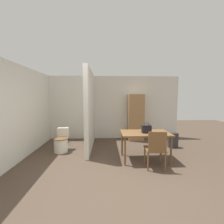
{
  "coord_description": "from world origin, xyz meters",
  "views": [
    {
      "loc": [
        -0.11,
        -2.68,
        1.64
      ],
      "look_at": [
        0.07,
        1.51,
        1.24
      ],
      "focal_mm": 24.0,
      "sensor_mm": 36.0,
      "label": 1
    }
  ],
  "objects_px": {
    "toilet": "(61,142)",
    "dining_table": "(145,135)",
    "wooden_cabinet": "(136,117)",
    "handbag": "(146,129)",
    "space_heater": "(173,140)",
    "wooden_chair": "(156,148)"
  },
  "relations": [
    {
      "from": "handbag",
      "to": "wooden_cabinet",
      "type": "distance_m",
      "value": 1.99
    },
    {
      "from": "toilet",
      "to": "wooden_cabinet",
      "type": "distance_m",
      "value": 2.86
    },
    {
      "from": "wooden_chair",
      "to": "wooden_cabinet",
      "type": "distance_m",
      "value": 2.48
    },
    {
      "from": "toilet",
      "to": "wooden_cabinet",
      "type": "height_order",
      "value": "wooden_cabinet"
    },
    {
      "from": "toilet",
      "to": "handbag",
      "type": "distance_m",
      "value": 2.6
    },
    {
      "from": "wooden_cabinet",
      "to": "space_heater",
      "type": "xyz_separation_m",
      "value": [
        1.06,
        -0.99,
        -0.64
      ]
    },
    {
      "from": "dining_table",
      "to": "wooden_chair",
      "type": "distance_m",
      "value": 0.56
    },
    {
      "from": "dining_table",
      "to": "toilet",
      "type": "height_order",
      "value": "dining_table"
    },
    {
      "from": "toilet",
      "to": "dining_table",
      "type": "bearing_deg",
      "value": -16.68
    },
    {
      "from": "dining_table",
      "to": "space_heater",
      "type": "xyz_separation_m",
      "value": [
        1.19,
        0.93,
        -0.42
      ]
    },
    {
      "from": "toilet",
      "to": "handbag",
      "type": "relative_size",
      "value": 2.55
    },
    {
      "from": "space_heater",
      "to": "handbag",
      "type": "bearing_deg",
      "value": -139.73
    },
    {
      "from": "wooden_cabinet",
      "to": "space_heater",
      "type": "height_order",
      "value": "wooden_cabinet"
    },
    {
      "from": "handbag",
      "to": "wooden_cabinet",
      "type": "bearing_deg",
      "value": 86.72
    },
    {
      "from": "dining_table",
      "to": "toilet",
      "type": "xyz_separation_m",
      "value": [
        -2.39,
        0.72,
        -0.38
      ]
    },
    {
      "from": "handbag",
      "to": "wooden_cabinet",
      "type": "height_order",
      "value": "wooden_cabinet"
    },
    {
      "from": "toilet",
      "to": "wooden_cabinet",
      "type": "relative_size",
      "value": 0.39
    },
    {
      "from": "dining_table",
      "to": "toilet",
      "type": "bearing_deg",
      "value": 163.32
    },
    {
      "from": "dining_table",
      "to": "wooden_cabinet",
      "type": "bearing_deg",
      "value": 86.09
    },
    {
      "from": "wooden_cabinet",
      "to": "handbag",
      "type": "bearing_deg",
      "value": -93.28
    },
    {
      "from": "wooden_chair",
      "to": "space_heater",
      "type": "xyz_separation_m",
      "value": [
        1.08,
        1.46,
        -0.25
      ]
    },
    {
      "from": "toilet",
      "to": "handbag",
      "type": "bearing_deg",
      "value": -17.88
    }
  ]
}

